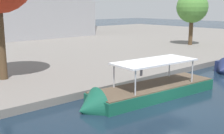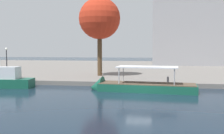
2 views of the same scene
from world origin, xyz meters
name	(u,v)px [view 1 (image 1 of 2)]	position (x,y,z in m)	size (l,w,h in m)	color
ground_plane	(179,108)	(0.00, 0.00, 0.00)	(220.00, 220.00, 0.00)	#142333
tour_boat_2	(143,94)	(-0.33, 2.92, 0.33)	(11.72, 3.76, 3.79)	#14513D
mooring_bollard_0	(141,71)	(3.11, 6.35, 0.95)	(0.25, 0.25, 0.73)	#2D2D33
tree_2	(192,6)	(24.50, 15.75, 6.55)	(4.88, 4.88, 8.35)	#4C3823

